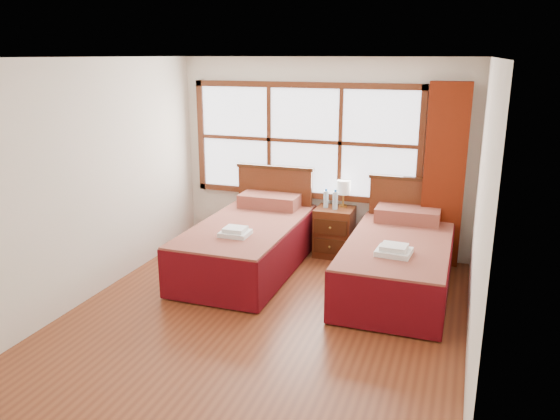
% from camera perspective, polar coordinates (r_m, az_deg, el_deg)
% --- Properties ---
extents(floor, '(4.50, 4.50, 0.00)m').
position_cam_1_polar(floor, '(5.79, -1.66, -11.02)').
color(floor, brown).
rests_on(floor, ground).
extents(ceiling, '(4.50, 4.50, 0.00)m').
position_cam_1_polar(ceiling, '(5.16, -1.90, 15.67)').
color(ceiling, white).
rests_on(ceiling, wall_back).
extents(wall_back, '(4.00, 0.00, 4.00)m').
position_cam_1_polar(wall_back, '(7.42, 4.47, 5.62)').
color(wall_back, silver).
rests_on(wall_back, floor).
extents(wall_left, '(0.00, 4.50, 4.50)m').
position_cam_1_polar(wall_left, '(6.31, -19.02, 2.95)').
color(wall_left, silver).
rests_on(wall_left, floor).
extents(wall_right, '(0.00, 4.50, 4.50)m').
position_cam_1_polar(wall_right, '(5.00, 20.18, -0.42)').
color(wall_right, silver).
rests_on(wall_right, floor).
extents(window, '(3.16, 0.06, 1.56)m').
position_cam_1_polar(window, '(7.42, 2.55, 7.21)').
color(window, white).
rests_on(window, wall_back).
extents(curtain, '(0.50, 0.16, 2.30)m').
position_cam_1_polar(curtain, '(7.08, 16.78, 3.41)').
color(curtain, maroon).
rests_on(curtain, wall_back).
extents(bed_left, '(1.17, 2.28, 1.15)m').
position_cam_1_polar(bed_left, '(6.90, -3.19, -3.34)').
color(bed_left, '#3A1D0C').
rests_on(bed_left, floor).
extents(bed_right, '(1.15, 2.23, 1.12)m').
position_cam_1_polar(bed_right, '(6.46, 12.28, -5.12)').
color(bed_right, '#3A1D0C').
rests_on(bed_right, floor).
extents(nightstand, '(0.49, 0.49, 0.66)m').
position_cam_1_polar(nightstand, '(7.36, 5.68, -2.29)').
color(nightstand, '#572713').
rests_on(nightstand, floor).
extents(towels_left, '(0.33, 0.29, 0.10)m').
position_cam_1_polar(towels_left, '(6.31, -4.71, -2.30)').
color(towels_left, white).
rests_on(towels_left, bed_left).
extents(towels_right, '(0.38, 0.34, 0.11)m').
position_cam_1_polar(towels_right, '(5.86, 11.81, -4.14)').
color(towels_right, white).
rests_on(towels_right, bed_right).
extents(lamp, '(0.18, 0.18, 0.36)m').
position_cam_1_polar(lamp, '(7.31, 6.66, 2.30)').
color(lamp, '#BA8E3B').
rests_on(lamp, nightstand).
extents(bottle_near, '(0.07, 0.07, 0.26)m').
position_cam_1_polar(bottle_near, '(7.27, 4.82, 1.15)').
color(bottle_near, silver).
rests_on(bottle_near, nightstand).
extents(bottle_far, '(0.07, 0.07, 0.27)m').
position_cam_1_polar(bottle_far, '(7.20, 5.79, 1.03)').
color(bottle_far, silver).
rests_on(bottle_far, nightstand).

